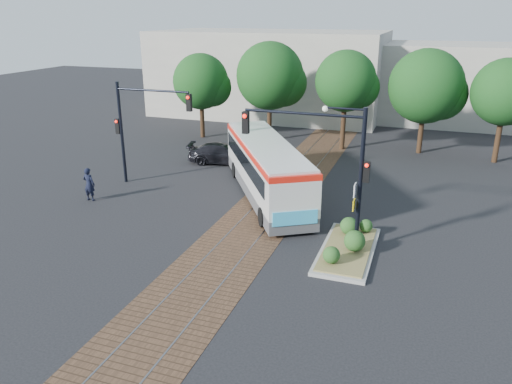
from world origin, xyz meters
TOP-DOWN VIEW (x-y plane):
  - ground at (0.00, 0.00)m, footprint 120.00×120.00m
  - trackbed at (0.00, 4.00)m, footprint 3.60×40.00m
  - tree_row at (1.21, 16.42)m, footprint 26.40×5.60m
  - warehouses at (-0.53, 28.75)m, footprint 40.00×13.00m
  - city_bus at (-0.72, 4.52)m, footprint 8.06×11.06m
  - traffic_island at (4.82, -0.90)m, footprint 2.20×5.20m
  - signal_pole_main at (3.86, -0.81)m, footprint 5.49×0.46m
  - signal_pole_left at (-8.37, 4.00)m, footprint 4.99×0.34m
  - officer at (-9.52, 0.61)m, footprint 0.67×0.44m
  - parked_car at (-5.51, 9.61)m, footprint 4.96×2.88m

SIDE VIEW (x-z plane):
  - ground at x=0.00m, z-range 0.00..0.00m
  - trackbed at x=0.00m, z-range 0.00..0.02m
  - traffic_island at x=4.82m, z-range -0.24..0.89m
  - parked_car at x=-5.51m, z-range 0.00..1.35m
  - officer at x=-9.52m, z-range 0.00..1.85m
  - city_bus at x=-0.72m, z-range 0.18..3.25m
  - warehouses at x=-0.53m, z-range -0.19..7.81m
  - signal_pole_left at x=-8.37m, z-range 0.86..6.86m
  - signal_pole_main at x=3.86m, z-range 1.16..7.16m
  - tree_row at x=1.21m, z-range 1.01..8.69m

